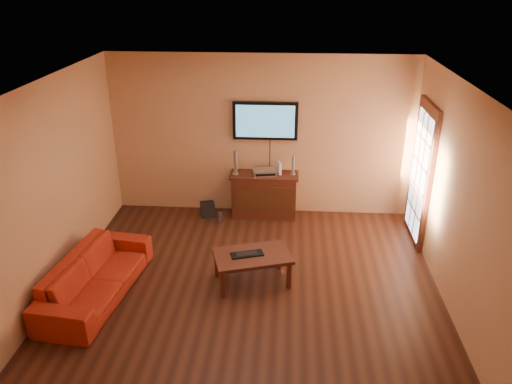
# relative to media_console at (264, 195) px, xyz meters

# --- Properties ---
(ground_plane) EXTENTS (5.00, 5.00, 0.00)m
(ground_plane) POSITION_rel_media_console_xyz_m (-0.07, -2.27, -0.39)
(ground_plane) COLOR black
(ground_plane) RESTS_ON ground
(room_walls) EXTENTS (5.00, 5.00, 5.00)m
(room_walls) POSITION_rel_media_console_xyz_m (-0.07, -1.65, 1.30)
(room_walls) COLOR tan
(room_walls) RESTS_ON ground
(french_door) EXTENTS (0.07, 1.02, 2.22)m
(french_door) POSITION_rel_media_console_xyz_m (2.39, -0.57, 0.66)
(french_door) COLOR #40190E
(french_door) RESTS_ON ground
(media_console) EXTENTS (1.14, 0.43, 0.77)m
(media_console) POSITION_rel_media_console_xyz_m (0.00, 0.00, 0.00)
(media_console) COLOR #40190E
(media_console) RESTS_ON ground
(television) EXTENTS (1.06, 0.08, 0.63)m
(television) POSITION_rel_media_console_xyz_m (0.00, 0.18, 1.24)
(television) COLOR black
(television) RESTS_ON ground
(coffee_table) EXTENTS (1.13, 0.87, 0.43)m
(coffee_table) POSITION_rel_media_console_xyz_m (-0.04, -2.01, -0.02)
(coffee_table) COLOR #40190E
(coffee_table) RESTS_ON ground
(sofa) EXTENTS (0.79, 2.00, 0.76)m
(sofa) POSITION_rel_media_console_xyz_m (-2.03, -2.44, -0.01)
(sofa) COLOR #AE2713
(sofa) RESTS_ON ground
(speaker_left) EXTENTS (0.11, 0.11, 0.41)m
(speaker_left) POSITION_rel_media_console_xyz_m (-0.48, -0.03, 0.57)
(speaker_left) COLOR silver
(speaker_left) RESTS_ON media_console
(speaker_right) EXTENTS (0.09, 0.09, 0.33)m
(speaker_right) POSITION_rel_media_console_xyz_m (0.48, 0.03, 0.53)
(speaker_right) COLOR silver
(speaker_right) RESTS_ON media_console
(av_receiver) EXTENTS (0.42, 0.34, 0.09)m
(av_receiver) POSITION_rel_media_console_xyz_m (0.00, -0.00, 0.42)
(av_receiver) COLOR silver
(av_receiver) RESTS_ON media_console
(game_console) EXTENTS (0.09, 0.16, 0.21)m
(game_console) POSITION_rel_media_console_xyz_m (0.25, 0.04, 0.48)
(game_console) COLOR white
(game_console) RESTS_ON media_console
(subwoofer) EXTENTS (0.29, 0.29, 0.23)m
(subwoofer) POSITION_rel_media_console_xyz_m (-0.97, -0.07, -0.27)
(subwoofer) COLOR black
(subwoofer) RESTS_ON ground
(bottle) EXTENTS (0.07, 0.07, 0.21)m
(bottle) POSITION_rel_media_console_xyz_m (-0.71, -0.32, -0.29)
(bottle) COLOR white
(bottle) RESTS_ON ground
(keyboard) EXTENTS (0.46, 0.28, 0.03)m
(keyboard) POSITION_rel_media_console_xyz_m (-0.11, -2.02, 0.05)
(keyboard) COLOR black
(keyboard) RESTS_ON coffee_table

